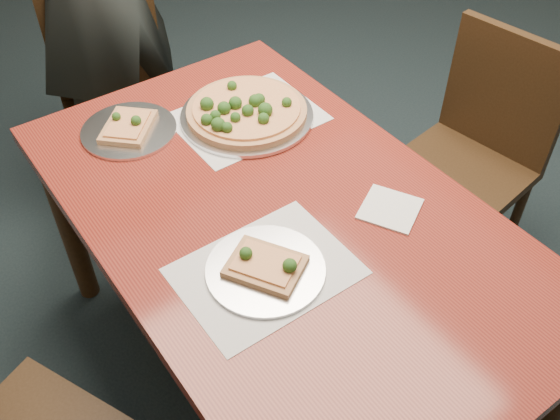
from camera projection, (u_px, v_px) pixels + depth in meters
ground at (334, 254)px, 2.50m from camera, size 8.00×8.00×0.00m
dining_table at (280, 235)px, 1.66m from camera, size 0.90×1.50×0.75m
chair_far at (118, 92)px, 2.41m from camera, size 0.50×0.50×0.91m
chair_right at (475, 149)px, 2.16m from camera, size 0.48×0.48×0.91m
placemat_main at (247, 117)px, 1.89m from camera, size 0.42×0.32×0.00m
placemat_near at (266, 271)px, 1.45m from camera, size 0.40×0.30×0.00m
pizza_pan at (246, 112)px, 1.87m from camera, size 0.40×0.40×0.08m
slice_plate_near at (266, 268)px, 1.44m from camera, size 0.28×0.28×0.06m
slice_plate_far at (129, 128)px, 1.83m from camera, size 0.28×0.28×0.06m
napkin at (390, 209)px, 1.60m from camera, size 0.19×0.19×0.01m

